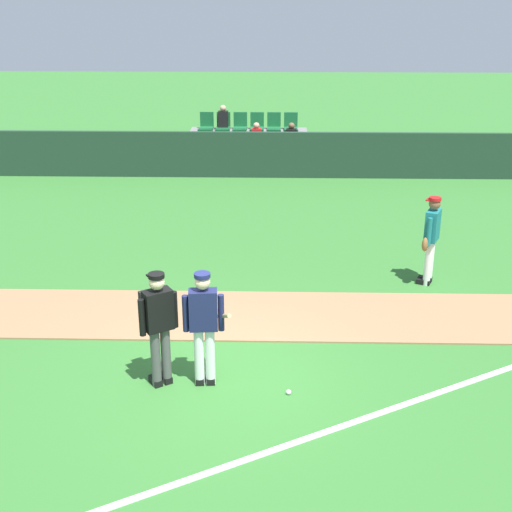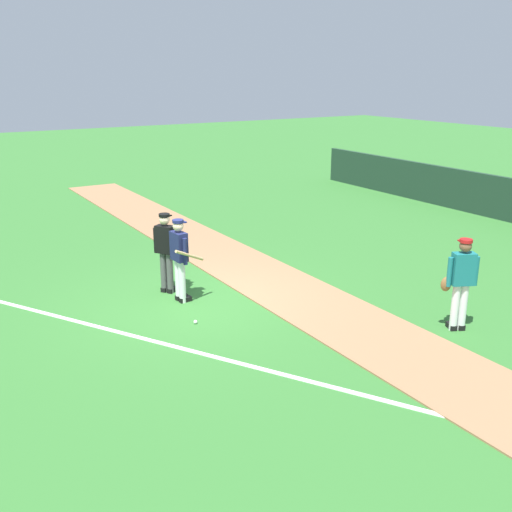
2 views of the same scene
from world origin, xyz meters
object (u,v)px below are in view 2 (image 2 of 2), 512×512
Objects in this scene: runner_teal_jersey at (461,281)px; baseball at (195,322)px; batter_navy_jersey at (180,257)px; umpire_home_plate at (166,248)px.

runner_teal_jersey reaches higher than baseball.
runner_teal_jersey is at bearing 43.32° from batter_navy_jersey.
runner_teal_jersey is (4.65, 3.79, -0.04)m from umpire_home_plate.
batter_navy_jersey is at bearing -136.68° from runner_teal_jersey.
baseball is at bearing -124.64° from runner_teal_jersey.
umpire_home_plate is at bearing -178.47° from batter_navy_jersey.
runner_teal_jersey is at bearing 55.36° from baseball.
umpire_home_plate is (-0.65, -0.02, 0.03)m from batter_navy_jersey.
batter_navy_jersey is 1.55m from baseball.
baseball is (-2.79, -4.03, -0.93)m from runner_teal_jersey.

